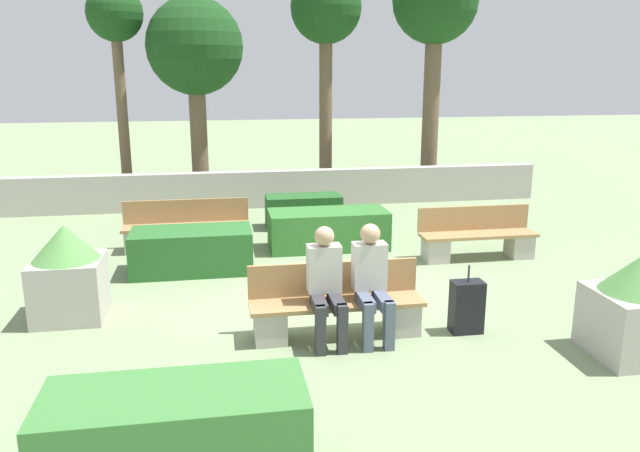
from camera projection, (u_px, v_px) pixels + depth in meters
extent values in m
plane|color=gray|center=(329.00, 300.00, 8.37)|extent=(60.00, 60.00, 0.00)
cube|color=#ADA89E|center=(281.00, 188.00, 13.93)|extent=(11.92, 0.30, 0.81)
cube|color=#A37A4C|center=(337.00, 304.00, 7.14)|extent=(2.01, 0.44, 0.05)
cube|color=#A37A4C|center=(333.00, 278.00, 7.32)|extent=(2.01, 0.04, 0.40)
cube|color=#ADA89E|center=(270.00, 325.00, 7.07)|extent=(0.36, 0.40, 0.38)
cube|color=#ADA89E|center=(402.00, 317.00, 7.32)|extent=(0.36, 0.40, 0.38)
cube|color=#A37A4C|center=(186.00, 227.00, 10.58)|extent=(2.13, 0.44, 0.05)
cube|color=#A37A4C|center=(186.00, 211.00, 10.76)|extent=(2.13, 0.04, 0.40)
cube|color=#ADA89E|center=(137.00, 241.00, 10.50)|extent=(0.36, 0.40, 0.38)
cube|color=#ADA89E|center=(236.00, 237.00, 10.77)|extent=(0.36, 0.40, 0.38)
cube|color=#A37A4C|center=(479.00, 235.00, 10.07)|extent=(1.90, 0.44, 0.05)
cube|color=#A37A4C|center=(473.00, 218.00, 10.25)|extent=(1.90, 0.04, 0.40)
cube|color=#ADA89E|center=(435.00, 250.00, 10.01)|extent=(0.36, 0.40, 0.38)
cube|color=#ADA89E|center=(519.00, 246.00, 10.24)|extent=(0.36, 0.40, 0.38)
cube|color=#515B70|center=(365.00, 301.00, 6.96)|extent=(0.14, 0.46, 0.13)
cube|color=#515B70|center=(382.00, 300.00, 7.00)|extent=(0.14, 0.46, 0.13)
cube|color=#515B70|center=(368.00, 327.00, 6.79)|extent=(0.11, 0.11, 0.56)
cube|color=#515B70|center=(389.00, 326.00, 6.83)|extent=(0.11, 0.11, 0.56)
cube|color=beige|center=(369.00, 266.00, 7.13)|extent=(0.38, 0.22, 0.54)
sphere|color=tan|center=(370.00, 234.00, 7.01)|extent=(0.23, 0.23, 0.23)
cube|color=#333338|center=(319.00, 304.00, 6.88)|extent=(0.14, 0.46, 0.13)
cube|color=#333338|center=(337.00, 303.00, 6.91)|extent=(0.14, 0.46, 0.13)
cube|color=#333338|center=(321.00, 331.00, 6.71)|extent=(0.11, 0.11, 0.56)
cube|color=#333338|center=(342.00, 329.00, 6.75)|extent=(0.11, 0.11, 0.56)
cube|color=beige|center=(324.00, 268.00, 7.04)|extent=(0.38, 0.22, 0.54)
sphere|color=tan|center=(324.00, 236.00, 6.93)|extent=(0.22, 0.22, 0.22)
cube|color=#235623|center=(304.00, 211.00, 12.15)|extent=(1.46, 0.64, 0.62)
cube|color=#3D7A38|center=(177.00, 435.00, 4.65)|extent=(1.94, 0.80, 0.73)
cube|color=#33702D|center=(328.00, 229.00, 10.71)|extent=(2.02, 0.86, 0.65)
cube|color=#286028|center=(192.00, 251.00, 9.48)|extent=(1.80, 0.86, 0.65)
cube|color=#ADA89E|center=(70.00, 289.00, 7.69)|extent=(0.83, 0.83, 0.76)
cone|color=#569347|center=(65.00, 242.00, 7.54)|extent=(0.81, 0.81, 0.43)
cube|color=#ADA89E|center=(634.00, 323.00, 6.69)|extent=(0.88, 0.88, 0.72)
cone|color=#569347|center=(640.00, 274.00, 6.55)|extent=(0.81, 0.81, 0.40)
cube|color=black|center=(467.00, 307.00, 7.28)|extent=(0.37, 0.23, 0.63)
cylinder|color=#333338|center=(469.00, 273.00, 7.18)|extent=(0.02, 0.02, 0.20)
cylinder|color=brown|center=(123.00, 116.00, 14.46)|extent=(0.24, 0.24, 3.86)
sphere|color=#194219|center=(115.00, 13.00, 13.90)|extent=(1.26, 1.26, 1.26)
cylinder|color=brown|center=(199.00, 136.00, 14.78)|extent=(0.40, 0.40, 2.89)
sphere|color=#194219|center=(195.00, 46.00, 14.27)|extent=(2.22, 2.22, 2.22)
cylinder|color=brown|center=(326.00, 112.00, 15.17)|extent=(0.31, 0.31, 3.93)
sphere|color=#194219|center=(326.00, 7.00, 14.57)|extent=(1.68, 1.68, 1.68)
cylinder|color=brown|center=(431.00, 111.00, 15.15)|extent=(0.40, 0.40, 4.00)
sphere|color=#194219|center=(436.00, 0.00, 14.52)|extent=(2.01, 2.01, 2.01)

